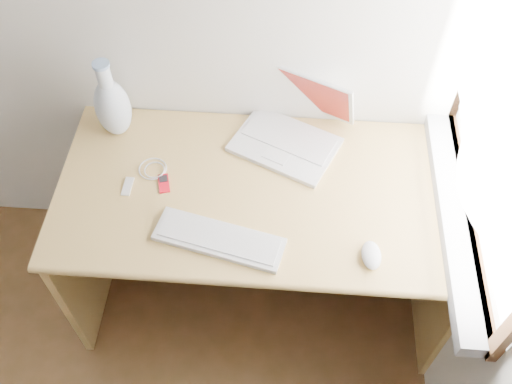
# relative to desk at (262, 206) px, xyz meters

# --- Properties ---
(desk) EXTENTS (1.46, 0.73, 0.77)m
(desk) POSITION_rel_desk_xyz_m (0.00, 0.00, 0.00)
(desk) COLOR tan
(desk) RESTS_ON floor
(laptop) EXTENTS (0.44, 0.44, 0.25)m
(laptop) POSITION_rel_desk_xyz_m (0.08, 0.17, 0.28)
(laptop) COLOR white
(laptop) RESTS_ON desk
(external_keyboard) EXTENTS (0.45, 0.23, 0.02)m
(external_keyboard) POSITION_rel_desk_xyz_m (-0.12, -0.31, 0.23)
(external_keyboard) COLOR white
(external_keyboard) RESTS_ON desk
(mouse) EXTENTS (0.07, 0.11, 0.04)m
(mouse) POSITION_rel_desk_xyz_m (0.38, -0.34, 0.24)
(mouse) COLOR white
(mouse) RESTS_ON desk
(ipod) EXTENTS (0.06, 0.09, 0.01)m
(ipod) POSITION_rel_desk_xyz_m (-0.35, -0.09, 0.23)
(ipod) COLOR red
(ipod) RESTS_ON desk
(cable_coil) EXTENTS (0.11, 0.11, 0.01)m
(cable_coil) POSITION_rel_desk_xyz_m (-0.40, -0.02, 0.23)
(cable_coil) COLOR white
(cable_coil) RESTS_ON desk
(remote) EXTENTS (0.03, 0.08, 0.01)m
(remote) POSITION_rel_desk_xyz_m (-0.47, -0.11, 0.23)
(remote) COLOR white
(remote) RESTS_ON desk
(vase) EXTENTS (0.13, 0.13, 0.34)m
(vase) POSITION_rel_desk_xyz_m (-0.56, 0.15, 0.36)
(vase) COLOR silver
(vase) RESTS_ON desk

